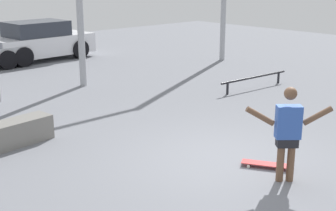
# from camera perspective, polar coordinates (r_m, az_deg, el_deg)

# --- Properties ---
(ground_plane) EXTENTS (36.00, 36.00, 0.00)m
(ground_plane) POSITION_cam_1_polar(r_m,az_deg,el_deg) (8.58, 7.07, -6.75)
(ground_plane) COLOR slate
(skateboarder) EXTENTS (1.10, 0.99, 1.58)m
(skateboarder) POSITION_cam_1_polar(r_m,az_deg,el_deg) (7.68, 14.40, -2.93)
(skateboarder) COLOR brown
(skateboarder) RESTS_ON ground_plane
(skateboard) EXTENTS (0.60, 0.83, 0.08)m
(skateboard) POSITION_cam_1_polar(r_m,az_deg,el_deg) (8.40, 11.83, -7.00)
(skateboard) COLOR red
(skateboard) RESTS_ON ground_plane
(grind_box) EXTENTS (2.12, 0.72, 0.50)m
(grind_box) POSITION_cam_1_polar(r_m,az_deg,el_deg) (9.56, -19.65, -3.58)
(grind_box) COLOR slate
(grind_box) RESTS_ON ground_plane
(grind_rail) EXTENTS (2.70, 0.25, 0.37)m
(grind_rail) POSITION_cam_1_polar(r_m,az_deg,el_deg) (13.92, 10.49, 3.23)
(grind_rail) COLOR black
(grind_rail) RESTS_ON ground_plane
(parked_car_white) EXTENTS (4.06, 2.04, 1.50)m
(parked_car_white) POSITION_cam_1_polar(r_m,az_deg,el_deg) (18.93, -15.34, 7.57)
(parked_car_white) COLOR white
(parked_car_white) RESTS_ON ground_plane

